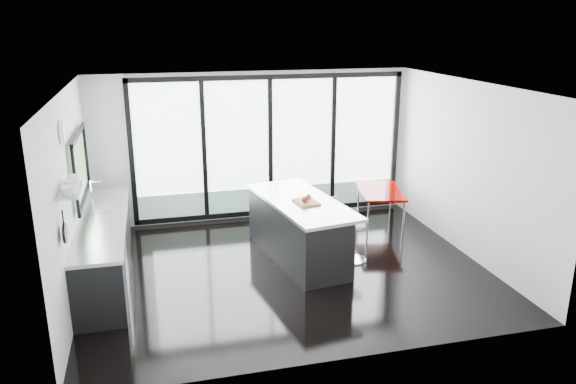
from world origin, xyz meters
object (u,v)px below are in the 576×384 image
object	(u,v)px
island	(297,229)
red_table	(380,208)
bar_stool_near	(354,242)
bar_stool_far	(331,234)

from	to	relation	value
island	red_table	world-z (taller)	island
bar_stool_near	bar_stool_far	distance (m)	0.42
island	bar_stool_near	bearing A→B (deg)	-22.55
bar_stool_near	bar_stool_far	world-z (taller)	bar_stool_far
bar_stool_near	island	bearing A→B (deg)	143.67
island	bar_stool_near	distance (m)	0.93
bar_stool_near	red_table	xyz separation A→B (m)	(1.04, 1.41, 0.03)
bar_stool_near	red_table	world-z (taller)	red_table
red_table	bar_stool_near	bearing A→B (deg)	-126.26
bar_stool_near	bar_stool_far	bearing A→B (deg)	120.90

